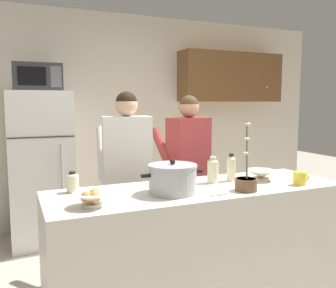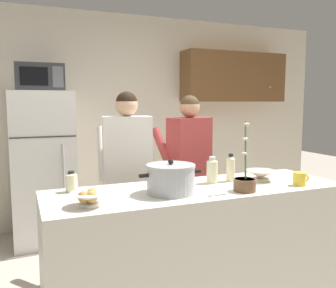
{
  "view_description": "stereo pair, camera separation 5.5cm",
  "coord_description": "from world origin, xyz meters",
  "views": [
    {
      "loc": [
        -1.19,
        -2.19,
        1.52
      ],
      "look_at": [
        0.0,
        0.55,
        1.17
      ],
      "focal_mm": 38.57,
      "sensor_mm": 36.0,
      "label": 1
    },
    {
      "loc": [
        -1.14,
        -2.21,
        1.52
      ],
      "look_at": [
        0.0,
        0.55,
        1.17
      ],
      "focal_mm": 38.57,
      "sensor_mm": 36.0,
      "label": 2
    }
  ],
  "objects": [
    {
      "name": "back_wall_unit",
      "position": [
        0.24,
        2.27,
        1.38
      ],
      "size": [
        6.0,
        0.48,
        2.6
      ],
      "color": "beige",
      "rests_on": "ground"
    },
    {
      "name": "person_by_sink",
      "position": [
        0.31,
        0.79,
        0.98
      ],
      "size": [
        0.56,
        0.51,
        1.58
      ],
      "color": "#726656",
      "rests_on": "ground"
    },
    {
      "name": "bottle_far_corner",
      "position": [
        0.33,
        0.1,
        1.02
      ],
      "size": [
        0.06,
        0.06,
        0.21
      ],
      "color": "beige",
      "rests_on": "kitchen_island"
    },
    {
      "name": "bread_bowl",
      "position": [
        -0.79,
        -0.17,
        0.97
      ],
      "size": [
        0.21,
        0.21,
        0.1
      ],
      "color": "white",
      "rests_on": "kitchen_island"
    },
    {
      "name": "microwave",
      "position": [
        -0.92,
        1.83,
        1.77
      ],
      "size": [
        0.48,
        0.37,
        0.28
      ],
      "color": "#2D2D30",
      "rests_on": "refrigerator"
    },
    {
      "name": "kitchen_island",
      "position": [
        0.0,
        0.0,
        0.46
      ],
      "size": [
        2.11,
        0.68,
        0.92
      ],
      "primitive_type": "cube",
      "color": "silver",
      "rests_on": "ground"
    },
    {
      "name": "bottle_near_edge",
      "position": [
        -0.83,
        0.22,
        0.99
      ],
      "size": [
        0.08,
        0.08,
        0.14
      ],
      "color": "beige",
      "rests_on": "kitchen_island"
    },
    {
      "name": "bottle_mid_counter",
      "position": [
        0.17,
        0.1,
        1.02
      ],
      "size": [
        0.08,
        0.08,
        0.2
      ],
      "color": "beige",
      "rests_on": "kitchen_island"
    },
    {
      "name": "coffee_mug",
      "position": [
        0.71,
        -0.21,
        0.97
      ],
      "size": [
        0.13,
        0.09,
        0.1
      ],
      "color": "yellow",
      "rests_on": "kitchen_island"
    },
    {
      "name": "cooking_pot",
      "position": [
        -0.23,
        -0.06,
        1.02
      ],
      "size": [
        0.43,
        0.32,
        0.23
      ],
      "color": "#ADAFB5",
      "rests_on": "kitchen_island"
    },
    {
      "name": "empty_bowl",
      "position": [
        0.55,
        0.02,
        0.97
      ],
      "size": [
        0.23,
        0.23,
        0.08
      ],
      "color": "beige",
      "rests_on": "kitchen_island"
    },
    {
      "name": "refrigerator",
      "position": [
        -0.92,
        1.85,
        0.82
      ],
      "size": [
        0.64,
        0.68,
        1.63
      ],
      "color": "white",
      "rests_on": "ground"
    },
    {
      "name": "potted_orchid",
      "position": [
        0.25,
        -0.21,
        0.98
      ],
      "size": [
        0.15,
        0.15,
        0.47
      ],
      "color": "brown",
      "rests_on": "kitchen_island"
    },
    {
      "name": "person_near_pot",
      "position": [
        -0.3,
        0.74,
        1.0
      ],
      "size": [
        0.54,
        0.47,
        1.61
      ],
      "color": "black",
      "rests_on": "ground"
    }
  ]
}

